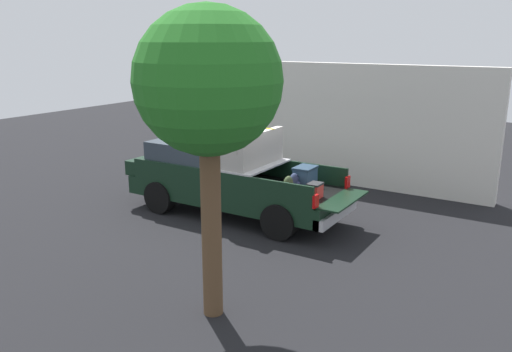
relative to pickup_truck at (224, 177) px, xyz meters
The scene contains 5 objects.
ground_plane 1.01m from the pickup_truck, behind, with size 40.00×40.00×0.00m, color black.
pickup_truck is the anchor object (origin of this frame).
building_facade 4.52m from the pickup_truck, 106.16° to the right, with size 9.26×0.36×3.63m, color silver.
tree_background 5.77m from the pickup_truck, 122.96° to the left, with size 2.21×2.21×4.85m.
trash_can 5.28m from the pickup_truck, 40.13° to the right, with size 0.60×0.60×0.98m.
Camera 1 is at (-7.04, 10.42, 4.36)m, focal length 36.57 mm.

